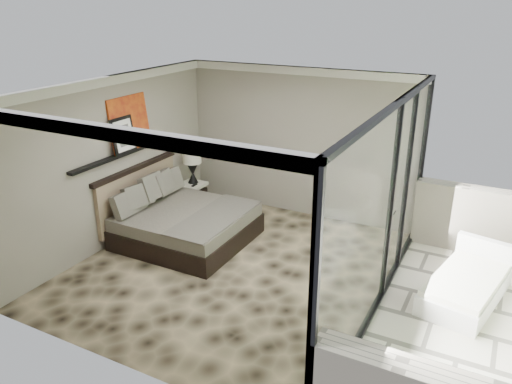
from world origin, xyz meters
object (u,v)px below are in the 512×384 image
at_px(bed, 182,221).
at_px(table_lamp, 192,162).
at_px(nightstand, 193,197).
at_px(lounger, 467,285).

xyz_separation_m(bed, table_lamp, (-0.64, 1.30, 0.60)).
distance_m(nightstand, lounger, 5.29).
distance_m(table_lamp, lounger, 5.36).
bearing_deg(table_lamp, nightstand, -75.15).
height_order(nightstand, lounger, lounger).
bearing_deg(table_lamp, bed, -63.84).
relative_size(bed, table_lamp, 3.15).
bearing_deg(bed, table_lamp, 116.16).
xyz_separation_m(nightstand, lounger, (5.21, -0.92, -0.03)).
xyz_separation_m(nightstand, table_lamp, (-0.01, 0.05, 0.71)).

